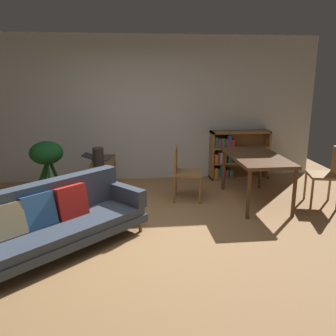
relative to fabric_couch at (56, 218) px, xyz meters
name	(u,v)px	position (x,y,z in m)	size (l,w,h in m)	color
ground_plane	(150,237)	(1.11, 0.17, -0.38)	(8.16, 8.16, 0.00)	#A87A4C
back_wall_panel	(140,109)	(1.11, 2.87, 0.97)	(6.80, 0.10, 2.70)	silver
fabric_couch	(56,218)	(0.00, 0.00, 0.00)	(2.03, 1.93, 0.78)	brown
media_console	(103,180)	(0.44, 1.77, -0.07)	(0.38, 1.11, 0.60)	brown
open_laptop	(98,158)	(0.35, 2.01, 0.25)	(0.49, 0.39, 0.08)	#333338
desk_speaker	(98,157)	(0.40, 1.48, 0.38)	(0.17, 0.17, 0.30)	#2D2823
potted_floor_plant	(47,161)	(-0.42, 1.70, 0.30)	(0.52, 0.54, 0.98)	#333338
dining_table	(256,161)	(2.86, 1.28, 0.31)	(0.77, 1.45, 0.76)	#56351E
dining_chair_near	(328,172)	(3.92, 1.03, 0.15)	(0.51, 0.54, 0.91)	olive
dining_chair_far	(183,170)	(1.74, 1.51, 0.12)	(0.52, 0.51, 0.88)	olive
bookshelf	(235,155)	(2.93, 2.69, 0.08)	(1.15, 0.30, 0.93)	olive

